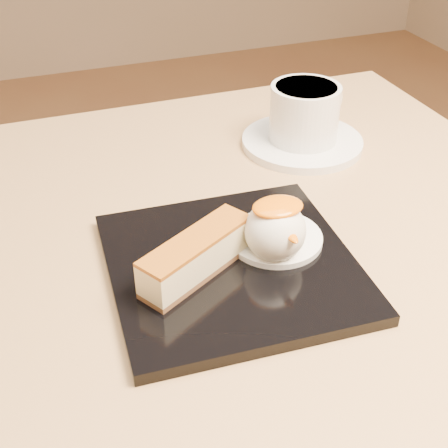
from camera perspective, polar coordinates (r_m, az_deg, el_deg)
name	(u,v)px	position (r m, az deg, el deg)	size (l,w,h in m)	color
table	(223,390)	(0.68, -0.12, -14.91)	(0.80, 0.80, 0.72)	black
dessert_plate	(232,266)	(0.57, 0.69, -3.86)	(0.22, 0.22, 0.01)	black
cheesecake	(196,256)	(0.55, -2.55, -2.91)	(0.12, 0.09, 0.04)	brown
cream_smear	(275,238)	(0.59, 4.69, -1.29)	(0.09, 0.09, 0.01)	white
ice_cream_scoop	(275,231)	(0.56, 4.71, -0.62)	(0.06, 0.06, 0.06)	white
mango_sauce	(278,207)	(0.55, 4.93, 1.58)	(0.05, 0.04, 0.01)	orange
mint_sprig	(237,226)	(0.60, 1.19, -0.22)	(0.04, 0.03, 0.00)	green
saucer	(302,142)	(0.79, 7.15, 7.44)	(0.15, 0.15, 0.01)	white
coffee_cup	(306,112)	(0.77, 7.48, 10.16)	(0.11, 0.08, 0.07)	white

